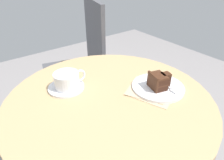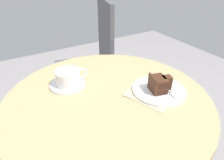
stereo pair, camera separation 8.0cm
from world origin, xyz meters
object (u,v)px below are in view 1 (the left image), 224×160
at_px(saucer, 66,87).
at_px(fork, 168,87).
at_px(coffee_cup, 67,80).
at_px(cake_plate, 158,87).
at_px(teaspoon, 75,83).
at_px(cake_slice, 159,81).
at_px(napkin, 151,90).
at_px(cafe_chair, 84,58).

distance_m(saucer, fork, 0.42).
xyz_separation_m(coffee_cup, cake_plate, (0.29, -0.22, -0.04)).
xyz_separation_m(coffee_cup, fork, (0.32, -0.26, -0.03)).
bearing_deg(cake_plate, teaspoon, 138.52).
relative_size(saucer, cake_slice, 1.63).
bearing_deg(saucer, teaspoon, 2.62).
bearing_deg(saucer, napkin, -39.73).
relative_size(teaspoon, cafe_chair, 0.09).
height_order(cake_plate, fork, fork).
distance_m(teaspoon, napkin, 0.32).
bearing_deg(coffee_cup, napkin, -39.71).
relative_size(cake_slice, fork, 0.69).
bearing_deg(cake_slice, teaspoon, 136.71).
xyz_separation_m(saucer, napkin, (0.27, -0.22, -0.00)).
relative_size(coffee_cup, cafe_chair, 0.15).
xyz_separation_m(cake_slice, napkin, (-0.02, 0.01, -0.04)).
height_order(cake_slice, napkin, cake_slice).
relative_size(fork, napkin, 0.56).
bearing_deg(cake_slice, coffee_cup, 141.23).
distance_m(cake_slice, cafe_chair, 0.73).
bearing_deg(coffee_cup, cafe_chair, 54.57).
xyz_separation_m(coffee_cup, cake_slice, (0.29, -0.23, 0.00)).
xyz_separation_m(cake_slice, fork, (0.03, -0.03, -0.03)).
xyz_separation_m(fork, napkin, (-0.06, 0.04, -0.01)).
xyz_separation_m(saucer, teaspoon, (0.04, 0.00, 0.01)).
distance_m(coffee_cup, cake_plate, 0.37).
bearing_deg(napkin, saucer, 140.27).
bearing_deg(cake_slice, cake_plate, 38.06).
distance_m(fork, cafe_chair, 0.75).
relative_size(cake_slice, cafe_chair, 0.10).
relative_size(coffee_cup, cake_plate, 0.64).
relative_size(fork, cafe_chair, 0.14).
xyz_separation_m(cake_plate, cafe_chair, (0.04, 0.70, -0.14)).
bearing_deg(fork, teaspoon, -126.73).
distance_m(saucer, cake_slice, 0.38).
height_order(coffee_cup, fork, coffee_cup).
relative_size(cake_slice, napkin, 0.38).
height_order(cake_plate, napkin, cake_plate).
distance_m(cake_slice, fork, 0.05).
distance_m(cake_plate, napkin, 0.03).
bearing_deg(cafe_chair, napkin, 9.01).
height_order(teaspoon, napkin, teaspoon).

